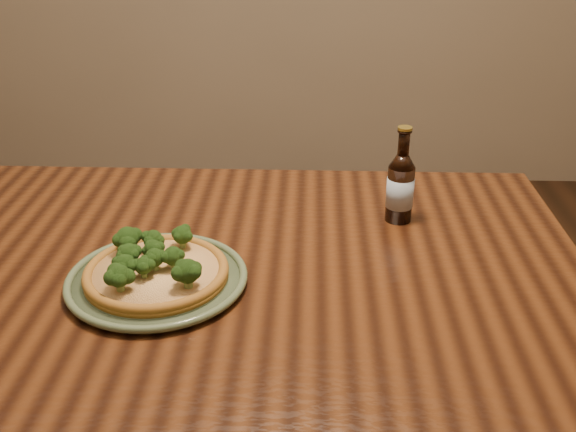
{
  "coord_description": "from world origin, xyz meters",
  "views": [
    {
      "loc": [
        0.29,
        -0.95,
        1.38
      ],
      "look_at": [
        0.25,
        0.16,
        0.82
      ],
      "focal_mm": 42.0,
      "sensor_mm": 36.0,
      "label": 1
    }
  ],
  "objects_px": {
    "pizza": "(155,269)",
    "table": "(153,306)",
    "plate": "(157,279)",
    "beer_bottle": "(400,187)"
  },
  "relations": [
    {
      "from": "beer_bottle",
      "to": "table",
      "type": "bearing_deg",
      "value": -145.13
    },
    {
      "from": "beer_bottle",
      "to": "pizza",
      "type": "bearing_deg",
      "value": -136.88
    },
    {
      "from": "plate",
      "to": "beer_bottle",
      "type": "bearing_deg",
      "value": 30.82
    },
    {
      "from": "plate",
      "to": "beer_bottle",
      "type": "xyz_separation_m",
      "value": [
        0.44,
        0.26,
        0.06
      ]
    },
    {
      "from": "table",
      "to": "plate",
      "type": "bearing_deg",
      "value": -65.31
    },
    {
      "from": "plate",
      "to": "beer_bottle",
      "type": "distance_m",
      "value": 0.52
    },
    {
      "from": "pizza",
      "to": "table",
      "type": "bearing_deg",
      "value": 113.8
    },
    {
      "from": "plate",
      "to": "table",
      "type": "bearing_deg",
      "value": 114.69
    },
    {
      "from": "plate",
      "to": "pizza",
      "type": "distance_m",
      "value": 0.02
    },
    {
      "from": "table",
      "to": "plate",
      "type": "relative_size",
      "value": 5.13
    }
  ]
}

